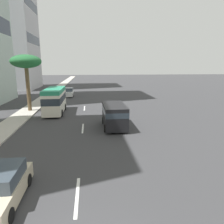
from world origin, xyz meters
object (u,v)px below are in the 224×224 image
at_px(palm_tree, 26,63).
at_px(minibus_lead, 55,100).
at_px(van_third, 114,114).
at_px(car_fourth, 69,92).
at_px(car_second, 0,188).

bearing_deg(palm_tree, minibus_lead, -111.83).
relative_size(minibus_lead, van_third, 1.40).
xyz_separation_m(van_third, car_fourth, (22.14, 6.44, -0.54)).
height_order(van_third, palm_tree, palm_tree).
height_order(car_second, car_fourth, car_fourth).
distance_m(minibus_lead, van_third, 9.91).
distance_m(van_third, palm_tree, 14.40).
bearing_deg(minibus_lead, van_third, 43.54).
relative_size(car_second, van_third, 0.90).
height_order(minibus_lead, palm_tree, palm_tree).
height_order(car_second, palm_tree, palm_tree).
relative_size(minibus_lead, palm_tree, 0.92).
distance_m(car_second, palm_tree, 20.89).
xyz_separation_m(car_second, car_fourth, (33.28, -0.09, 0.05)).
bearing_deg(palm_tree, van_third, -129.65).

